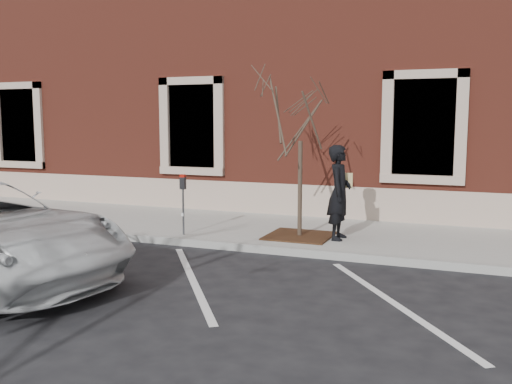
% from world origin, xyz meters
% --- Properties ---
extents(ground, '(120.00, 120.00, 0.00)m').
position_xyz_m(ground, '(0.00, 0.00, 0.00)').
color(ground, '#28282B').
rests_on(ground, ground).
extents(sidewalk_near, '(40.00, 3.50, 0.15)m').
position_xyz_m(sidewalk_near, '(0.00, 1.75, 0.07)').
color(sidewalk_near, '#ACAAA2').
rests_on(sidewalk_near, ground).
extents(curb_near, '(40.00, 0.12, 0.15)m').
position_xyz_m(curb_near, '(0.00, -0.05, 0.07)').
color(curb_near, '#9E9E99').
rests_on(curb_near, ground).
extents(parking_stripes, '(28.00, 4.40, 0.01)m').
position_xyz_m(parking_stripes, '(0.00, -2.20, 0.00)').
color(parking_stripes, silver).
rests_on(parking_stripes, ground).
extents(building_civic, '(40.00, 8.62, 8.00)m').
position_xyz_m(building_civic, '(0.00, 7.74, 4.00)').
color(building_civic, maroon).
rests_on(building_civic, ground).
extents(man, '(0.48, 0.71, 1.92)m').
position_xyz_m(man, '(1.63, 1.07, 1.11)').
color(man, black).
rests_on(man, sidewalk_near).
extents(parking_meter, '(0.12, 0.09, 1.28)m').
position_xyz_m(parking_meter, '(-1.54, 0.31, 1.04)').
color(parking_meter, '#595B60').
rests_on(parking_meter, sidewalk_near).
extents(tree_grate, '(1.31, 1.31, 0.03)m').
position_xyz_m(tree_grate, '(0.81, 1.02, 0.17)').
color(tree_grate, '#462616').
rests_on(tree_grate, sidewalk_near).
extents(sapling, '(2.17, 2.17, 3.62)m').
position_xyz_m(sapling, '(0.81, 1.02, 2.68)').
color(sapling, '#403427').
rests_on(sapling, sidewalk_near).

